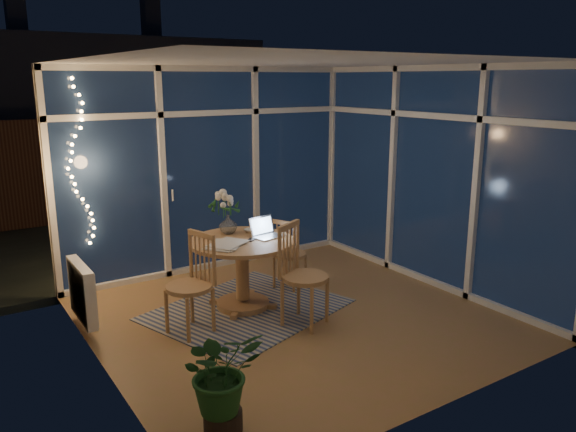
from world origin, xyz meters
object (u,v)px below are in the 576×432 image
Objects in this scene: potted_plant at (222,383)px; laptop at (268,227)px; chair_left at (189,285)px; dining_table at (242,274)px; flower_vase at (228,224)px; chair_right at (290,253)px; chair_front at (305,275)px.

laptop is at bearing 50.64° from potted_plant.
chair_left reaches higher than potted_plant.
potted_plant is (-0.45, -1.60, -0.13)m from chair_left.
laptop reaches higher than dining_table.
chair_left is 1.02m from flower_vase.
laptop reaches higher than flower_vase.
dining_table reaches higher than potted_plant.
flower_vase reaches higher than chair_right.
chair_left reaches higher than dining_table.
chair_right is 0.89m from flower_vase.
flower_vase reaches higher than potted_plant.
chair_right is at bearing 21.37° from laptop.
chair_front is at bearing 50.31° from chair_left.
potted_plant is at bearing -122.39° from dining_table.
chair_front reaches higher than laptop.
chair_front is at bearing 37.29° from potted_plant.
dining_table is 0.58m from flower_vase.
chair_left is at bearing -158.93° from dining_table.
chair_front is (0.32, -0.73, 0.15)m from dining_table.
chair_right is at bearing 91.71° from chair_left.
dining_table is 0.81m from chair_front.
flower_vase is at bearing 111.87° from chair_left.
chair_front is (-0.45, -0.95, 0.09)m from chair_right.
chair_left is 3.21× the size of laptop.
laptop is 0.42× the size of potted_plant.
chair_left is 1.15m from chair_front.
dining_table is at bearing 157.04° from laptop.
chair_front is 3.36× the size of laptop.
flower_vase is (-0.29, 0.38, -0.01)m from laptop.
chair_right is (0.76, 0.22, 0.05)m from dining_table.
chair_right is 0.82× the size of chair_front.
chair_left is at bearing -178.18° from laptop.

